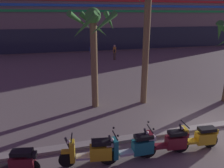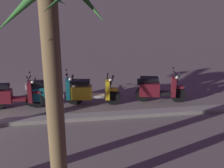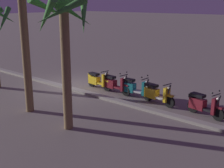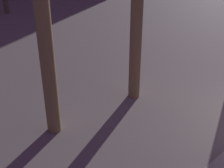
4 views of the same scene
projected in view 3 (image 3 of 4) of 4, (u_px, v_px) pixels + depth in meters
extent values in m
plane|color=slate|center=(70.00, 87.00, 16.54)|extent=(200.00, 200.00, 0.00)
cube|color=gray|center=(65.00, 87.00, 16.25)|extent=(60.00, 0.36, 0.12)
cylinder|color=black|center=(218.00, 114.00, 11.74)|extent=(0.53, 0.20, 0.52)
cylinder|color=black|center=(193.00, 106.00, 12.65)|extent=(0.53, 0.20, 0.52)
cube|color=black|center=(206.00, 109.00, 12.14)|extent=(0.64, 0.39, 0.08)
cube|color=maroon|center=(198.00, 104.00, 12.43)|extent=(0.73, 0.44, 0.46)
cube|color=black|center=(198.00, 95.00, 12.35)|extent=(0.65, 0.41, 0.12)
cube|color=maroon|center=(215.00, 106.00, 11.80)|extent=(0.20, 0.36, 0.66)
cube|color=maroon|center=(219.00, 108.00, 11.66)|extent=(0.34, 0.22, 0.08)
cylinder|color=#333338|center=(217.00, 103.00, 11.70)|extent=(0.29, 0.12, 0.69)
cylinder|color=black|center=(216.00, 95.00, 11.67)|extent=(0.15, 0.56, 0.04)
sphere|color=white|center=(218.00, 99.00, 11.63)|extent=(0.12, 0.12, 0.12)
cube|color=black|center=(192.00, 96.00, 12.59)|extent=(0.27, 0.24, 0.16)
sphere|color=black|center=(219.00, 91.00, 11.80)|extent=(0.07, 0.07, 0.07)
sphere|color=black|center=(212.00, 93.00, 11.51)|extent=(0.07, 0.07, 0.07)
cylinder|color=black|center=(170.00, 102.00, 13.20)|extent=(0.53, 0.17, 0.52)
cylinder|color=black|center=(148.00, 95.00, 14.12)|extent=(0.53, 0.17, 0.52)
cube|color=silver|center=(159.00, 98.00, 13.61)|extent=(0.63, 0.36, 0.08)
cube|color=gold|center=(152.00, 93.00, 13.92)|extent=(0.72, 0.42, 0.45)
cube|color=black|center=(152.00, 85.00, 13.83)|extent=(0.64, 0.38, 0.12)
cube|color=gold|center=(167.00, 95.00, 13.26)|extent=(0.19, 0.36, 0.66)
cube|color=gold|center=(170.00, 96.00, 13.13)|extent=(0.34, 0.20, 0.08)
cylinder|color=#333338|center=(168.00, 92.00, 13.16)|extent=(0.29, 0.11, 0.69)
cylinder|color=black|center=(167.00, 85.00, 13.13)|extent=(0.12, 0.56, 0.04)
sphere|color=white|center=(169.00, 88.00, 13.10)|extent=(0.12, 0.12, 0.12)
cube|color=silver|center=(147.00, 86.00, 14.06)|extent=(0.27, 0.23, 0.16)
cylinder|color=black|center=(148.00, 95.00, 14.19)|extent=(0.52, 0.10, 0.52)
cylinder|color=black|center=(125.00, 90.00, 15.02)|extent=(0.52, 0.10, 0.52)
cube|color=silver|center=(137.00, 91.00, 14.56)|extent=(0.60, 0.28, 0.08)
cube|color=#197075|center=(129.00, 87.00, 14.83)|extent=(0.68, 0.32, 0.46)
cube|color=black|center=(129.00, 80.00, 14.75)|extent=(0.60, 0.30, 0.12)
cube|color=#197075|center=(145.00, 88.00, 14.22)|extent=(0.14, 0.34, 0.66)
cube|color=#197075|center=(148.00, 89.00, 14.11)|extent=(0.32, 0.16, 0.08)
cylinder|color=#333338|center=(146.00, 86.00, 14.13)|extent=(0.28, 0.07, 0.69)
cylinder|color=black|center=(145.00, 79.00, 14.10)|extent=(0.04, 0.56, 0.04)
sphere|color=white|center=(147.00, 82.00, 14.07)|extent=(0.12, 0.12, 0.12)
cube|color=silver|center=(124.00, 81.00, 14.95)|extent=(0.24, 0.20, 0.16)
sphere|color=black|center=(148.00, 75.00, 14.25)|extent=(0.07, 0.07, 0.07)
sphere|color=black|center=(142.00, 77.00, 13.90)|extent=(0.07, 0.07, 0.07)
cylinder|color=black|center=(126.00, 91.00, 14.87)|extent=(0.53, 0.14, 0.52)
cylinder|color=black|center=(107.00, 86.00, 15.79)|extent=(0.53, 0.14, 0.52)
cube|color=maroon|center=(117.00, 87.00, 15.28)|extent=(0.62, 0.33, 0.08)
cube|color=maroon|center=(110.00, 83.00, 15.60)|extent=(0.71, 0.38, 0.43)
cube|color=black|center=(110.00, 77.00, 15.52)|extent=(0.62, 0.35, 0.12)
cube|color=maroon|center=(124.00, 84.00, 14.91)|extent=(0.17, 0.35, 0.66)
cube|color=maroon|center=(126.00, 85.00, 14.79)|extent=(0.33, 0.19, 0.08)
cylinder|color=#333338|center=(125.00, 82.00, 14.82)|extent=(0.29, 0.09, 0.69)
cylinder|color=black|center=(124.00, 75.00, 14.79)|extent=(0.09, 0.56, 0.04)
sphere|color=white|center=(125.00, 78.00, 14.76)|extent=(0.12, 0.12, 0.12)
cube|color=maroon|center=(106.00, 78.00, 15.74)|extent=(0.26, 0.22, 0.16)
sphere|color=black|center=(127.00, 72.00, 14.93)|extent=(0.07, 0.07, 0.07)
sphere|color=black|center=(120.00, 74.00, 14.61)|extent=(0.07, 0.07, 0.07)
cylinder|color=black|center=(107.00, 86.00, 15.68)|extent=(0.53, 0.15, 0.52)
cylinder|color=black|center=(92.00, 82.00, 16.53)|extent=(0.53, 0.15, 0.52)
cube|color=gold|center=(100.00, 83.00, 16.06)|extent=(0.62, 0.33, 0.08)
cube|color=gold|center=(94.00, 80.00, 16.34)|extent=(0.71, 0.38, 0.42)
cube|color=black|center=(94.00, 74.00, 16.27)|extent=(0.62, 0.35, 0.12)
cube|color=gold|center=(105.00, 80.00, 15.73)|extent=(0.17, 0.35, 0.66)
cube|color=gold|center=(107.00, 81.00, 15.60)|extent=(0.33, 0.19, 0.08)
cylinder|color=#333338|center=(106.00, 78.00, 15.63)|extent=(0.29, 0.10, 0.69)
cylinder|color=black|center=(105.00, 71.00, 15.60)|extent=(0.09, 0.56, 0.04)
sphere|color=white|center=(106.00, 74.00, 15.57)|extent=(0.12, 0.12, 0.12)
cube|color=gold|center=(91.00, 75.00, 16.48)|extent=(0.26, 0.22, 0.16)
cone|color=#337A33|center=(4.00, 21.00, 15.37)|extent=(1.15, 1.48, 1.40)
cone|color=#337A33|center=(2.00, 15.00, 16.12)|extent=(1.82, 0.75, 0.99)
cylinder|color=olive|center=(25.00, 40.00, 12.06)|extent=(0.33, 0.33, 6.12)
cylinder|color=olive|center=(66.00, 69.00, 10.51)|extent=(0.33, 0.33, 4.52)
sphere|color=#3D8438|center=(63.00, 2.00, 9.91)|extent=(0.72, 0.72, 0.72)
cone|color=#3D8438|center=(50.00, 9.00, 10.48)|extent=(0.33, 1.68, 0.93)
cone|color=#3D8438|center=(46.00, 16.00, 9.67)|extent=(1.49, 0.63, 1.31)
cone|color=#3D8438|center=(61.00, 11.00, 9.25)|extent=(1.39, 1.34, 0.98)
cone|color=#3D8438|center=(84.00, 15.00, 10.07)|extent=(1.24, 1.27, 1.28)
cone|color=#3D8438|center=(71.00, 12.00, 10.68)|extent=(1.54, 0.99, 1.13)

